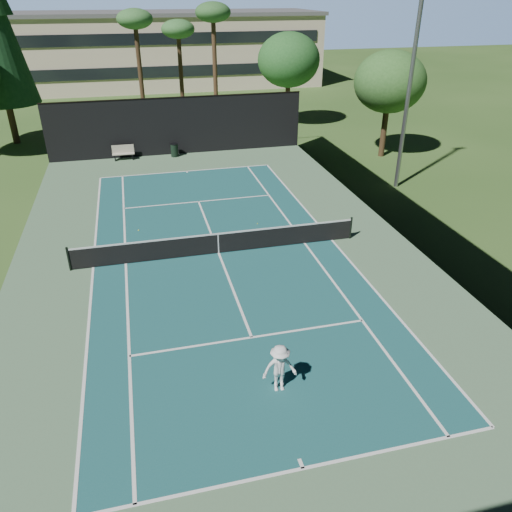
# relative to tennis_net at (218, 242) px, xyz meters

# --- Properties ---
(ground) EXTENTS (160.00, 160.00, 0.00)m
(ground) POSITION_rel_tennis_net_xyz_m (0.00, 0.00, -0.56)
(ground) COLOR #335620
(ground) RESTS_ON ground
(apron_slab) EXTENTS (18.00, 32.00, 0.01)m
(apron_slab) POSITION_rel_tennis_net_xyz_m (0.00, 0.00, -0.55)
(apron_slab) COLOR #547855
(apron_slab) RESTS_ON ground
(court_surface) EXTENTS (10.97, 23.77, 0.01)m
(court_surface) POSITION_rel_tennis_net_xyz_m (0.00, 0.00, -0.55)
(court_surface) COLOR #1A5455
(court_surface) RESTS_ON ground
(court_lines) EXTENTS (11.07, 23.87, 0.01)m
(court_lines) POSITION_rel_tennis_net_xyz_m (0.00, 0.00, -0.54)
(court_lines) COLOR white
(court_lines) RESTS_ON ground
(tennis_net) EXTENTS (12.90, 0.10, 1.10)m
(tennis_net) POSITION_rel_tennis_net_xyz_m (0.00, 0.00, 0.00)
(tennis_net) COLOR black
(tennis_net) RESTS_ON ground
(fence) EXTENTS (18.04, 32.05, 4.03)m
(fence) POSITION_rel_tennis_net_xyz_m (0.00, 0.06, 1.45)
(fence) COLOR black
(fence) RESTS_ON ground
(player) EXTENTS (1.07, 0.67, 1.60)m
(player) POSITION_rel_tennis_net_xyz_m (0.22, -9.03, 0.24)
(player) COLOR white
(player) RESTS_ON ground
(tennis_ball_b) EXTENTS (0.06, 0.06, 0.06)m
(tennis_ball_b) POSITION_rel_tennis_net_xyz_m (-2.58, 0.72, -0.53)
(tennis_ball_b) COLOR #CAD630
(tennis_ball_b) RESTS_ON ground
(tennis_ball_c) EXTENTS (0.06, 0.06, 0.06)m
(tennis_ball_c) POSITION_rel_tennis_net_xyz_m (2.50, 2.67, -0.53)
(tennis_ball_c) COLOR #AFCE2E
(tennis_ball_c) RESTS_ON ground
(tennis_ball_d) EXTENTS (0.07, 0.07, 0.07)m
(tennis_ball_d) POSITION_rel_tennis_net_xyz_m (-3.43, 3.32, -0.52)
(tennis_ball_d) COLOR #E3F337
(tennis_ball_d) RESTS_ON ground
(park_bench) EXTENTS (1.50, 0.45, 1.02)m
(park_bench) POSITION_rel_tennis_net_xyz_m (-3.96, 15.52, -0.01)
(park_bench) COLOR beige
(park_bench) RESTS_ON ground
(trash_bin) EXTENTS (0.56, 0.56, 0.95)m
(trash_bin) POSITION_rel_tennis_net_xyz_m (-0.41, 15.40, -0.08)
(trash_bin) COLOR black
(trash_bin) RESTS_ON ground
(palm_a) EXTENTS (2.80, 2.80, 9.32)m
(palm_a) POSITION_rel_tennis_net_xyz_m (-2.00, 24.00, 7.63)
(palm_a) COLOR #432E1C
(palm_a) RESTS_ON ground
(palm_b) EXTENTS (2.80, 2.80, 8.42)m
(palm_b) POSITION_rel_tennis_net_xyz_m (1.50, 26.00, 6.80)
(palm_b) COLOR #432D1C
(palm_b) RESTS_ON ground
(palm_c) EXTENTS (2.80, 2.80, 9.77)m
(palm_c) POSITION_rel_tennis_net_xyz_m (4.00, 23.00, 8.05)
(palm_c) COLOR #4F3622
(palm_c) RESTS_ON ground
(decid_tree_a) EXTENTS (5.12, 5.12, 7.62)m
(decid_tree_a) POSITION_rel_tennis_net_xyz_m (10.00, 22.00, 4.86)
(decid_tree_a) COLOR #442C1D
(decid_tree_a) RESTS_ON ground
(decid_tree_b) EXTENTS (4.80, 4.80, 7.14)m
(decid_tree_b) POSITION_rel_tennis_net_xyz_m (14.00, 12.00, 4.52)
(decid_tree_b) COLOR #48341F
(decid_tree_b) RESTS_ON ground
(campus_building) EXTENTS (40.50, 12.50, 8.30)m
(campus_building) POSITION_rel_tennis_net_xyz_m (0.00, 45.98, 3.65)
(campus_building) COLOR beige
(campus_building) RESTS_ON ground
(light_pole) EXTENTS (0.90, 0.25, 12.22)m
(light_pole) POSITION_rel_tennis_net_xyz_m (12.00, 6.00, 5.90)
(light_pole) COLOR gray
(light_pole) RESTS_ON ground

